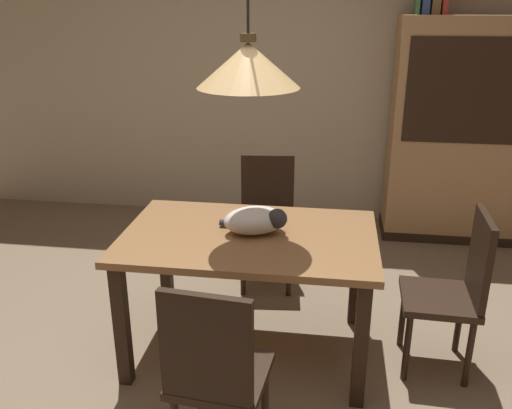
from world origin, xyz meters
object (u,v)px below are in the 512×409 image
at_px(chair_right_side, 456,287).
at_px(cat_sleeping, 256,220).
at_px(pendant_lamp, 248,64).
at_px(chair_near_front, 215,370).
at_px(dining_table, 249,251).
at_px(chair_far_back, 267,215).
at_px(hutch_bookcase, 458,136).

bearing_deg(chair_right_side, cat_sleeping, 178.77).
bearing_deg(pendant_lamp, chair_near_front, -90.53).
height_order(dining_table, chair_near_front, chair_near_front).
xyz_separation_m(chair_far_back, cat_sleeping, (0.05, -0.86, 0.32)).
height_order(chair_near_front, cat_sleeping, chair_near_front).
xyz_separation_m(chair_near_front, cat_sleeping, (0.05, 0.90, 0.32)).
bearing_deg(dining_table, chair_far_back, 90.50).
bearing_deg(pendant_lamp, cat_sleeping, 28.18).
bearing_deg(hutch_bookcase, dining_table, -127.32).
height_order(dining_table, chair_right_side, chair_right_side).
distance_m(chair_right_side, pendant_lamp, 1.61).
distance_m(chair_right_side, chair_near_front, 1.43).
distance_m(dining_table, chair_right_side, 1.14).
xyz_separation_m(chair_far_back, pendant_lamp, (0.01, -0.88, 1.15)).
distance_m(chair_far_back, chair_near_front, 1.76).
relative_size(chair_near_front, pendant_lamp, 0.72).
relative_size(cat_sleeping, hutch_bookcase, 0.22).
relative_size(pendant_lamp, hutch_bookcase, 0.70).
relative_size(dining_table, chair_near_front, 1.51).
xyz_separation_m(chair_far_back, chair_right_side, (1.14, -0.88, 0.00)).
bearing_deg(dining_table, chair_right_side, -0.14).
distance_m(chair_far_back, pendant_lamp, 1.45).
distance_m(chair_near_front, hutch_bookcase, 3.18).
bearing_deg(pendant_lamp, hutch_bookcase, 52.68).
bearing_deg(dining_table, chair_near_front, -90.53).
bearing_deg(chair_near_front, chair_far_back, 89.99).
height_order(chair_far_back, cat_sleeping, chair_far_back).
xyz_separation_m(chair_near_front, hutch_bookcase, (1.47, 2.79, 0.38)).
height_order(chair_far_back, chair_near_front, same).
distance_m(chair_far_back, hutch_bookcase, 1.84).
bearing_deg(hutch_bookcase, chair_near_front, -117.74).
bearing_deg(cat_sleeping, chair_far_back, 93.07).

